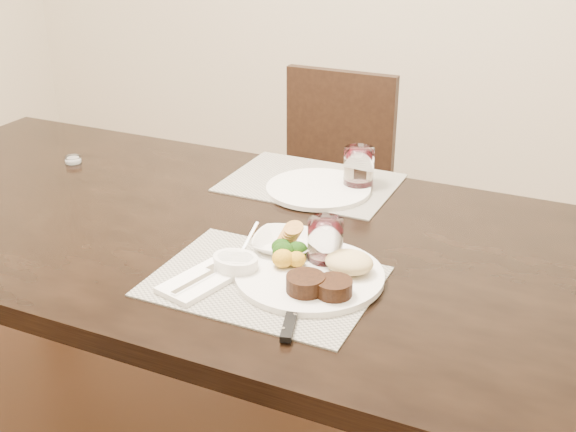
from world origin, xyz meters
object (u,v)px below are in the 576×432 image
at_px(chair_far, 328,183).
at_px(cracker_bowl, 285,243).
at_px(steak_knife, 296,317).
at_px(far_plate, 318,189).
at_px(dinner_plate, 315,273).
at_px(wine_glass_near, 325,245).

xyz_separation_m(chair_far, cracker_bowl, (0.29, -0.99, 0.27)).
xyz_separation_m(steak_knife, far_plate, (-0.21, 0.60, 0.00)).
distance_m(dinner_plate, cracker_bowl, 0.15).
xyz_separation_m(wine_glass_near, far_plate, (-0.17, 0.38, -0.04)).
xyz_separation_m(dinner_plate, cracker_bowl, (-0.11, 0.09, 0.00)).
bearing_deg(steak_knife, wine_glass_near, 81.61).
height_order(chair_far, far_plate, chair_far).
xyz_separation_m(cracker_bowl, wine_glass_near, (0.10, -0.02, 0.03)).
distance_m(dinner_plate, far_plate, 0.48).
distance_m(chair_far, steak_knife, 1.34).
bearing_deg(cracker_bowl, dinner_plate, -39.46).
bearing_deg(chair_far, dinner_plate, -69.68).
bearing_deg(cracker_bowl, steak_knife, -61.06).
relative_size(steak_knife, cracker_bowl, 1.46).
xyz_separation_m(steak_knife, cracker_bowl, (-0.14, 0.25, 0.01)).
height_order(wine_glass_near, far_plate, wine_glass_near).
bearing_deg(dinner_plate, steak_knife, -68.83).
xyz_separation_m(dinner_plate, far_plate, (-0.18, 0.45, -0.01)).
height_order(cracker_bowl, far_plate, cracker_bowl).
bearing_deg(wine_glass_near, dinner_plate, -83.50).
height_order(chair_far, cracker_bowl, chair_far).
bearing_deg(chair_far, far_plate, -70.83).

